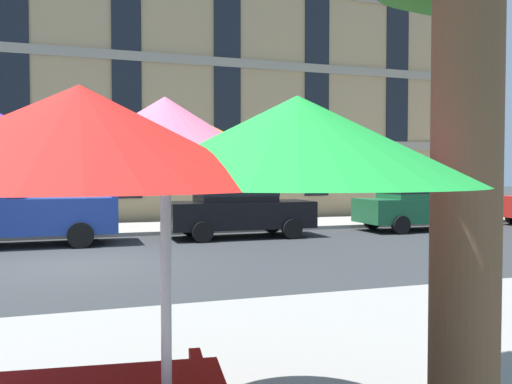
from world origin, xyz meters
TOP-DOWN VIEW (x-y plane):
  - ground_plane at (0.00, 0.00)m, footprint 120.00×120.00m
  - sidewalk_far at (0.00, 6.80)m, footprint 56.00×3.60m
  - apartment_building at (-0.00, 14.99)m, footprint 39.48×12.08m
  - pickup_blue at (-1.62, 3.70)m, footprint 5.10×2.12m
  - sedan_black at (4.78, 3.70)m, footprint 4.40×1.98m
  - sedan_green at (11.28, 3.70)m, footprint 4.40×1.98m
  - patio_umbrella at (0.55, -9.00)m, footprint 3.43×3.19m

SIDE VIEW (x-z plane):
  - ground_plane at x=0.00m, z-range 0.00..0.00m
  - sidewalk_far at x=0.00m, z-range 0.00..0.12m
  - sedan_black at x=4.78m, z-range 0.06..1.84m
  - sedan_green at x=11.28m, z-range 0.06..1.84m
  - pickup_blue at x=-1.62m, z-range -0.07..2.13m
  - patio_umbrella at x=0.55m, z-range 0.92..3.31m
  - apartment_building at x=0.00m, z-range 0.00..12.80m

